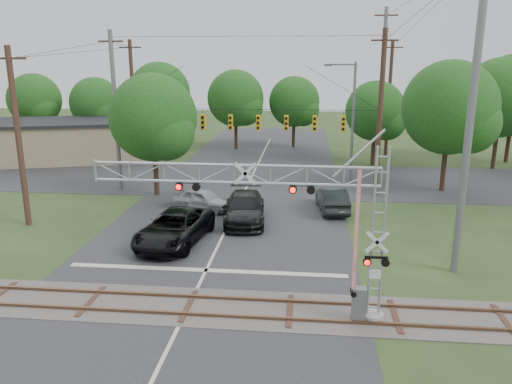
# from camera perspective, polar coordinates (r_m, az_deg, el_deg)

# --- Properties ---
(ground) EXTENTS (160.00, 160.00, 0.00)m
(ground) POSITION_cam_1_polar(r_m,az_deg,el_deg) (18.70, -9.19, -15.68)
(ground) COLOR #263B1B
(ground) RESTS_ON ground
(road_main) EXTENTS (14.00, 90.00, 0.02)m
(road_main) POSITION_cam_1_polar(r_m,az_deg,el_deg) (27.56, -3.88, -5.18)
(road_main) COLOR #2B2B2E
(road_main) RESTS_ON ground
(road_cross) EXTENTS (90.00, 12.00, 0.02)m
(road_cross) POSITION_cam_1_polar(r_m,az_deg,el_deg) (40.86, -0.60, 1.54)
(road_cross) COLOR #2B2B2E
(road_cross) RESTS_ON ground
(railroad_track) EXTENTS (90.00, 3.20, 0.17)m
(railroad_track) POSITION_cam_1_polar(r_m,az_deg,el_deg) (20.37, -7.73, -12.80)
(railroad_track) COLOR #4B4541
(railroad_track) RESTS_ON ground
(crossing_gantry) EXTENTS (10.81, 0.84, 6.60)m
(crossing_gantry) POSITION_cam_1_polar(r_m,az_deg,el_deg) (17.96, 3.94, -2.36)
(crossing_gantry) COLOR gray
(crossing_gantry) RESTS_ON ground
(traffic_signal_span) EXTENTS (19.34, 0.36, 11.50)m
(traffic_signal_span) POSITION_cam_1_polar(r_m,az_deg,el_deg) (35.89, 0.03, 8.74)
(traffic_signal_span) COLOR slate
(traffic_signal_span) RESTS_ON ground
(pickup_black) EXTENTS (3.59, 6.38, 1.68)m
(pickup_black) POSITION_cam_1_polar(r_m,az_deg,el_deg) (26.77, -9.28, -4.07)
(pickup_black) COLOR black
(pickup_black) RESTS_ON ground
(car_dark) EXTENTS (2.89, 5.97, 1.67)m
(car_dark) POSITION_cam_1_polar(r_m,az_deg,el_deg) (29.95, -1.29, -1.82)
(car_dark) COLOR black
(car_dark) RESTS_ON ground
(sedan_silver) EXTENTS (4.40, 2.91, 1.39)m
(sedan_silver) POSITION_cam_1_polar(r_m,az_deg,el_deg) (32.46, -6.10, -0.83)
(sedan_silver) COLOR #9B9FA2
(sedan_silver) RESTS_ON ground
(suv_dark) EXTENTS (2.14, 4.78, 1.52)m
(suv_dark) POSITION_cam_1_polar(r_m,az_deg,el_deg) (32.43, 8.69, -0.82)
(suv_dark) COLOR black
(suv_dark) RESTS_ON ground
(commercial_building) EXTENTS (18.03, 12.78, 3.80)m
(commercial_building) POSITION_cam_1_polar(r_m,az_deg,el_deg) (52.07, -21.06, 5.58)
(commercial_building) COLOR gray
(commercial_building) RESTS_ON ground
(streetlight) EXTENTS (2.48, 0.26, 9.30)m
(streetlight) POSITION_cam_1_polar(r_m,az_deg,el_deg) (40.07, 10.77, 8.56)
(streetlight) COLOR slate
(streetlight) RESTS_ON ground
(utility_poles) EXTENTS (26.22, 29.05, 14.19)m
(utility_poles) POSITION_cam_1_polar(r_m,az_deg,el_deg) (37.85, 4.20, 10.04)
(utility_poles) COLOR #3D241C
(utility_poles) RESTS_ON ground
(treeline) EXTENTS (55.02, 27.05, 10.04)m
(treeline) POSITION_cam_1_polar(r_m,az_deg,el_deg) (47.31, 5.05, 10.37)
(treeline) COLOR #342417
(treeline) RESTS_ON ground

